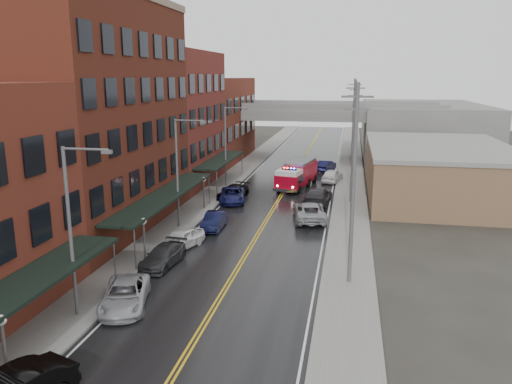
{
  "coord_description": "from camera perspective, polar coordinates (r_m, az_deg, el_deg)",
  "views": [
    {
      "loc": [
        6.9,
        -13.86,
        12.35
      ],
      "look_at": [
        -0.54,
        25.41,
        3.0
      ],
      "focal_mm": 35.0,
      "sensor_mm": 36.0,
      "label": 1
    }
  ],
  "objects": [
    {
      "name": "utility_pole_0",
      "position": [
        29.49,
        11.08,
        1.09
      ],
      "size": [
        1.8,
        0.24,
        12.0
      ],
      "color": "#59595B",
      "rests_on": "ground"
    },
    {
      "name": "utility_pole_1",
      "position": [
        49.24,
        11.06,
        5.87
      ],
      "size": [
        1.8,
        0.24,
        12.0
      ],
      "color": "#59595B",
      "rests_on": "ground"
    },
    {
      "name": "brick_building_far",
      "position": [
        74.92,
        -5.0,
        8.25
      ],
      "size": [
        9.0,
        20.0,
        12.0
      ],
      "primitive_type": "cube",
      "color": "brown",
      "rests_on": "ground"
    },
    {
      "name": "globe_lamp_1",
      "position": [
        34.2,
        -12.72,
        -4.24
      ],
      "size": [
        0.44,
        0.44,
        3.12
      ],
      "color": "#59595B",
      "rests_on": "ground"
    },
    {
      "name": "awning_0",
      "position": [
        24.78,
        -26.35,
        -10.48
      ],
      "size": [
        2.6,
        16.0,
        3.09
      ],
      "color": "black",
      "rests_on": "ground"
    },
    {
      "name": "road",
      "position": [
        46.09,
        1.73,
        -2.37
      ],
      "size": [
        11.0,
        160.0,
        0.02
      ],
      "primitive_type": "cube",
      "color": "black",
      "rests_on": "ground"
    },
    {
      "name": "fire_truck",
      "position": [
        56.17,
        4.68,
        2.06
      ],
      "size": [
        4.46,
        8.34,
        2.92
      ],
      "rotation": [
        0.0,
        0.0,
        -0.21
      ],
      "color": "#A4071B",
      "rests_on": "ground"
    },
    {
      "name": "parked_car_left_7",
      "position": [
        51.37,
        -2.62,
        0.02
      ],
      "size": [
        3.04,
        5.0,
        1.35
      ],
      "primitive_type": "imported",
      "rotation": [
        0.0,
        0.0,
        -0.26
      ],
      "color": "black",
      "rests_on": "ground"
    },
    {
      "name": "overpass",
      "position": [
        76.44,
        5.58,
        8.32
      ],
      "size": [
        40.0,
        10.0,
        7.5
      ],
      "color": "slate",
      "rests_on": "ground"
    },
    {
      "name": "parked_car_right_0",
      "position": [
        43.74,
        6.14,
        -2.22
      ],
      "size": [
        3.53,
        6.14,
        1.61
      ],
      "primitive_type": "imported",
      "rotation": [
        0.0,
        0.0,
        3.3
      ],
      "color": "#929599",
      "rests_on": "ground"
    },
    {
      "name": "street_lamp_2",
      "position": [
        55.98,
        -3.28,
        5.79
      ],
      "size": [
        2.64,
        0.22,
        9.0
      ],
      "color": "#59595B",
      "rests_on": "ground"
    },
    {
      "name": "parked_car_left_2",
      "position": [
        28.64,
        -14.74,
        -11.3
      ],
      "size": [
        3.65,
        5.5,
        1.4
      ],
      "primitive_type": "imported",
      "rotation": [
        0.0,
        0.0,
        0.28
      ],
      "color": "#A4A7AC",
      "rests_on": "ground"
    },
    {
      "name": "parked_car_left_4",
      "position": [
        36.93,
        -8.59,
        -5.33
      ],
      "size": [
        2.99,
        4.61,
        1.46
      ],
      "primitive_type": "imported",
      "rotation": [
        0.0,
        0.0,
        -0.32
      ],
      "color": "white",
      "rests_on": "ground"
    },
    {
      "name": "sidewalk_right",
      "position": [
        45.55,
        10.84,
        -2.71
      ],
      "size": [
        3.0,
        160.0,
        0.15
      ],
      "primitive_type": "cube",
      "color": "slate",
      "rests_on": "ground"
    },
    {
      "name": "curb_left",
      "position": [
        47.25,
        -5.06,
        -1.95
      ],
      "size": [
        0.3,
        160.0,
        0.15
      ],
      "primitive_type": "cube",
      "color": "gray",
      "rests_on": "ground"
    },
    {
      "name": "parked_car_right_3",
      "position": [
        66.69,
        8.01,
        3.0
      ],
      "size": [
        2.66,
        4.67,
        1.46
      ],
      "primitive_type": "imported",
      "rotation": [
        0.0,
        0.0,
        2.87
      ],
      "color": "black",
      "rests_on": "ground"
    },
    {
      "name": "right_far_block",
      "position": [
        85.01,
        18.32,
        6.86
      ],
      "size": [
        18.0,
        30.0,
        8.0
      ],
      "primitive_type": "cube",
      "color": "slate",
      "rests_on": "ground"
    },
    {
      "name": "awning_2",
      "position": [
        57.01,
        -4.05,
        3.68
      ],
      "size": [
        2.6,
        13.0,
        3.09
      ],
      "color": "black",
      "rests_on": "ground"
    },
    {
      "name": "sidewalk_left",
      "position": [
        47.71,
        -6.97,
        -1.84
      ],
      "size": [
        3.0,
        160.0,
        0.15
      ],
      "primitive_type": "cube",
      "color": "slate",
      "rests_on": "ground"
    },
    {
      "name": "parked_car_right_2",
      "position": [
        59.86,
        8.71,
        1.87
      ],
      "size": [
        2.69,
        4.87,
        1.57
      ],
      "primitive_type": "imported",
      "rotation": [
        0.0,
        0.0,
        2.95
      ],
      "color": "white",
      "rests_on": "ground"
    },
    {
      "name": "brick_building_b",
      "position": [
        42.17,
        -18.11,
        7.96
      ],
      "size": [
        9.0,
        20.0,
        18.0
      ],
      "primitive_type": "cube",
      "color": "#582517",
      "rests_on": "ground"
    },
    {
      "name": "tan_building",
      "position": [
        55.51,
        20.0,
        2.14
      ],
      "size": [
        14.0,
        22.0,
        5.0
      ],
      "primitive_type": "cube",
      "color": "olive",
      "rests_on": "ground"
    },
    {
      "name": "street_lamp_1",
      "position": [
        40.82,
        -8.7,
        2.9
      ],
      "size": [
        2.64,
        0.22,
        9.0
      ],
      "color": "#59595B",
      "rests_on": "ground"
    },
    {
      "name": "parked_car_left_6",
      "position": [
        49.78,
        -2.73,
        -0.35
      ],
      "size": [
        3.38,
        5.6,
        1.45
      ],
      "primitive_type": "imported",
      "rotation": [
        0.0,
        0.0,
        0.19
      ],
      "color": "#14164B",
      "rests_on": "ground"
    },
    {
      "name": "globe_lamp_0",
      "position": [
        23.01,
        -26.98,
        -14.24
      ],
      "size": [
        0.44,
        0.44,
        3.12
      ],
      "color": "#59595B",
      "rests_on": "ground"
    },
    {
      "name": "awning_1",
      "position": [
        40.67,
        -10.31,
        -0.36
      ],
      "size": [
        2.6,
        18.0,
        3.09
      ],
      "color": "black",
      "rests_on": "ground"
    },
    {
      "name": "curb_right",
      "position": [
        45.56,
        8.77,
        -2.62
      ],
      "size": [
        0.3,
        160.0,
        0.15
      ],
      "primitive_type": "cube",
      "color": "gray",
      "rests_on": "ground"
    },
    {
      "name": "parked_car_left_3",
      "position": [
        33.94,
        -10.59,
        -7.21
      ],
      "size": [
        2.27,
        4.71,
        1.32
      ],
      "primitive_type": "imported",
      "rotation": [
        0.0,
        0.0,
        -0.09
      ],
      "color": "#2B2B2D",
      "rests_on": "ground"
    },
    {
      "name": "parked_car_left_5",
      "position": [
        41.27,
        -4.78,
        -3.29
      ],
      "size": [
        1.55,
        4.22,
        1.38
      ],
      "primitive_type": "imported",
      "rotation": [
        0.0,
        0.0,
        0.02
      ],
      "color": "black",
      "rests_on": "ground"
    },
    {
      "name": "brick_building_c",
      "position": [
        58.2,
        -9.72,
        8.2
      ],
      "size": [
        9.0,
        15.0,
        15.0
      ],
      "primitive_type": "cube",
      "color": "maroon",
      "rests_on": "ground"
    },
    {
      "name": "utility_pole_2",
      "position": [
        69.13,
        11.05,
        7.91
      ],
      "size": [
        1.8,
        0.24,
        12.0
      ],
      "color": "#59595B",
      "rests_on": "ground"
    },
    {
      "name": "street_lamp_0",
      "position": [
        26.65,
        -20.1,
        -3.25
      ],
      "size": [
        2.64,
        0.22,
        9.0
      ],
      "color": "#59595B",
      "rests_on": "ground"
    },
    {
      "name": "globe_lamp_2",
      "position": [
        46.92,
        -5.99,
        0.74
      ],
      "size": [
        0.44,
        0.44,
        3.12
      ],
      "color": "#59595B",
      "rests_on": "ground"
    },
    {
      "name": "parked_car_right_1",
      "position": [
        49.27,
        7.06,
        -0.46
      ],
      "size": [
        2.81,
        5.91,
        1.66
      ],
      "primitive_type": "imported",
      "rotation": [
        0.0,
        0.0,
        3.06
      ],
      "color": "#29282B",
      "rests_on": "ground"
    }
  ]
}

